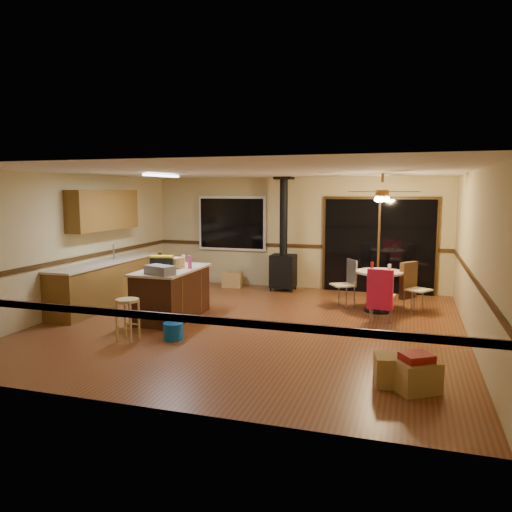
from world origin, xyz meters
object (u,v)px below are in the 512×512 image
at_px(toolbox_black, 162,263).
at_px(box_corner_a, 416,376).
at_px(kitchen_island, 172,293).
at_px(blue_bucket, 173,331).
at_px(toolbox_grey, 160,270).
at_px(chair_left, 348,278).
at_px(dining_table, 379,284).
at_px(bar_stool, 128,320).
at_px(wood_stove, 283,259).
at_px(box_corner_b, 394,370).
at_px(chair_near, 380,289).
at_px(box_under_window, 232,279).
at_px(chair_right, 410,281).

bearing_deg(toolbox_black, box_corner_a, -25.91).
relative_size(kitchen_island, blue_bucket, 5.36).
height_order(toolbox_black, box_corner_a, toolbox_black).
bearing_deg(toolbox_grey, chair_left, 40.64).
bearing_deg(toolbox_grey, dining_table, 33.37).
xyz_separation_m(toolbox_black, chair_left, (3.06, 1.87, -0.42)).
relative_size(blue_bucket, box_corner_a, 0.67).
relative_size(chair_left, box_corner_a, 1.20).
bearing_deg(chair_left, bar_stool, -132.63).
distance_m(bar_stool, chair_left, 4.37).
xyz_separation_m(wood_stove, chair_left, (1.63, -1.27, -0.14)).
bearing_deg(box_corner_b, chair_left, 104.83).
xyz_separation_m(bar_stool, chair_left, (2.95, 3.21, 0.27)).
bearing_deg(box_corner_a, wood_stove, 118.91).
xyz_separation_m(bar_stool, box_corner_b, (3.97, -0.65, -0.14)).
height_order(kitchen_island, chair_near, chair_near).
bearing_deg(bar_stool, box_corner_a, -10.28).
relative_size(toolbox_black, box_under_window, 0.86).
xyz_separation_m(box_corner_a, box_corner_b, (-0.25, 0.12, 0.00)).
relative_size(wood_stove, chair_right, 3.60).
relative_size(blue_bucket, chair_left, 0.56).
distance_m(toolbox_grey, box_corner_a, 4.44).
distance_m(toolbox_black, box_corner_a, 4.88).
bearing_deg(chair_left, chair_right, -0.29).
bearing_deg(chair_near, toolbox_grey, -158.55).
height_order(chair_left, chair_near, same).
bearing_deg(kitchen_island, box_corner_b, -27.75).
distance_m(kitchen_island, dining_table, 3.89).
relative_size(toolbox_black, blue_bucket, 1.22).
bearing_deg(toolbox_black, chair_near, 12.48).
bearing_deg(box_under_window, toolbox_grey, -88.69).
xyz_separation_m(toolbox_grey, blue_bucket, (0.51, -0.57, -0.85)).
bearing_deg(box_corner_a, kitchen_island, 152.40).
bearing_deg(chair_right, bar_stool, -142.10).
height_order(dining_table, chair_near, chair_near).
relative_size(dining_table, chair_right, 1.26).
distance_m(wood_stove, dining_table, 2.66).
bearing_deg(blue_bucket, chair_right, 40.70).
height_order(box_corner_a, box_corner_b, same).
bearing_deg(box_under_window, kitchen_island, -90.60).
relative_size(blue_bucket, chair_right, 0.45).
xyz_separation_m(toolbox_black, blue_bucket, (0.76, -1.11, -0.88)).
relative_size(chair_left, chair_right, 0.80).
xyz_separation_m(kitchen_island, chair_left, (2.93, 1.78, 0.14)).
height_order(kitchen_island, toolbox_black, toolbox_black).
bearing_deg(box_corner_b, box_corner_a, -25.15).
bearing_deg(kitchen_island, chair_near, 11.57).
height_order(toolbox_grey, box_corner_a, toolbox_grey).
xyz_separation_m(toolbox_black, dining_table, (3.67, 1.71, -0.48)).
xyz_separation_m(blue_bucket, chair_left, (2.30, 2.98, 0.46)).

